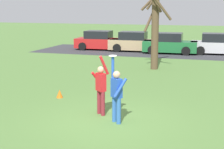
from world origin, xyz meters
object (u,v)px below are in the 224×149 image
frisbee_disc (113,56)px  parked_car_silver (218,45)px  person_defender (101,86)px  parked_car_green (170,44)px  parked_car_red (100,41)px  field_cone_orange (60,94)px  parked_car_tan (134,42)px  bare_tree_tall (155,24)px  person_catcher (117,92)px

frisbee_disc → parked_car_silver: 18.00m
person_defender → parked_car_green: size_ratio=0.49×
parked_car_red → field_cone_orange: parked_car_red is taller
parked_car_tan → parked_car_silver: size_ratio=1.00×
parked_car_red → parked_car_tan: 3.06m
parked_car_silver → bare_tree_tall: bearing=-115.1°
parked_car_silver → parked_car_green: bearing=-171.6°
parked_car_red → bare_tree_tall: size_ratio=0.82×
frisbee_disc → parked_car_green: bearing=92.7°
person_defender → parked_car_red: bearing=151.3°
frisbee_disc → parked_car_silver: bearing=81.1°
parked_car_silver → parked_car_tan: bearing=179.6°
parked_car_tan → parked_car_green: size_ratio=1.00×
parked_car_green → parked_car_silver: 3.62m
frisbee_disc → parked_car_tan: 17.96m
frisbee_disc → bare_tree_tall: 9.80m
person_catcher → parked_car_silver: size_ratio=0.50×
person_catcher → parked_car_red: person_catcher is taller
frisbee_disc → parked_car_red: 18.98m
parked_car_green → bare_tree_tall: bearing=-90.7°
bare_tree_tall → parked_car_green: bearing=91.7°
parked_car_red → parked_car_tan: same height
person_catcher → bare_tree_tall: 10.08m
parked_car_red → parked_car_tan: (3.06, -0.16, 0.00)m
bare_tree_tall → field_cone_orange: bearing=-106.9°
parked_car_silver → person_defender: bearing=-103.4°
parked_car_red → bare_tree_tall: 10.23m
person_catcher → parked_car_green: size_ratio=0.50×
parked_car_red → field_cone_orange: size_ratio=13.03×
bare_tree_tall → field_cone_orange: 8.38m
parked_car_tan → bare_tree_tall: 8.57m
parked_car_tan → parked_car_silver: 6.51m
person_catcher → parked_car_green: 17.23m
person_catcher → frisbee_disc: bearing=-0.0°
frisbee_disc → field_cone_orange: (-2.91, 2.10, -1.93)m
field_cone_orange → parked_car_tan: bearing=93.1°
person_catcher → field_cone_orange: (-3.08, 2.25, -0.82)m
parked_car_tan → bare_tree_tall: (3.17, -7.74, 1.88)m
person_catcher → parked_car_tan: person_catcher is taller
parked_car_green → field_cone_orange: parked_car_green is taller
person_defender → field_cone_orange: 2.93m
person_defender → parked_car_silver: bearing=120.4°
parked_car_red → frisbee_disc: bearing=-71.3°
person_defender → parked_car_silver: person_defender is taller
parked_car_red → parked_car_green: size_ratio=1.00×
bare_tree_tall → parked_car_silver: bearing=67.2°
person_catcher → parked_car_silver: bearing=-56.9°
parked_car_red → field_cone_orange: bearing=-78.3°
person_defender → parked_car_green: person_defender is taller
parked_car_red → person_defender: bearing=-72.4°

